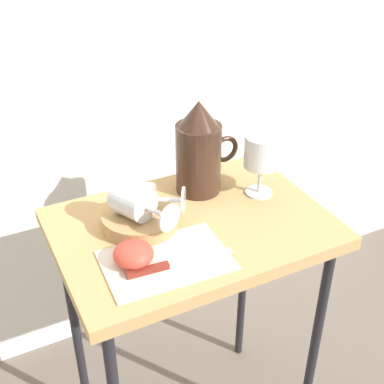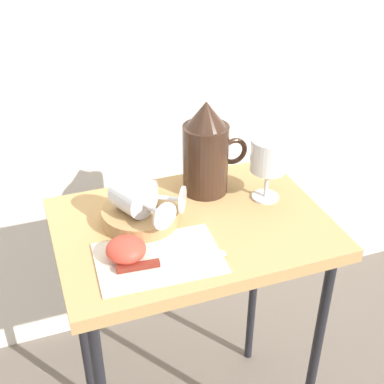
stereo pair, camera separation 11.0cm
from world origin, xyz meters
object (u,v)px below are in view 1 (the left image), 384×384
pitcher (199,156)px  table (192,251)px  wine_glass_tipped_near (134,202)px  knife (165,266)px  wine_glass_tipped_far (139,198)px  basket_tray (140,219)px  apple_half_left (133,254)px  wine_glass_upright (262,154)px

pitcher → table: bearing=-123.0°
wine_glass_tipped_near → knife: 0.16m
table → wine_glass_tipped_far: bearing=158.0°
basket_tray → apple_half_left: (-0.06, -0.12, 0.01)m
basket_tray → apple_half_left: bearing=-117.4°
apple_half_left → knife: bearing=-40.8°
wine_glass_tipped_near → wine_glass_tipped_far: wine_glass_tipped_near is taller
pitcher → apple_half_left: pitcher is taller
wine_glass_tipped_far → table: bearing=-22.0°
table → wine_glass_tipped_near: (-0.12, 0.03, 0.15)m
basket_tray → wine_glass_upright: size_ratio=1.11×
basket_tray → wine_glass_tipped_far: size_ratio=1.10×
basket_tray → wine_glass_tipped_near: bearing=-145.4°
wine_glass_upright → wine_glass_tipped_far: size_ratio=0.99×
pitcher → wine_glass_upright: (0.12, -0.08, 0.01)m
basket_tray → wine_glass_tipped_near: size_ratio=1.07×
pitcher → wine_glass_tipped_near: pitcher is taller
table → wine_glass_upright: wine_glass_upright is taller
pitcher → apple_half_left: bearing=-141.3°
pitcher → apple_half_left: size_ratio=2.85×
basket_tray → wine_glass_upright: 0.31m
wine_glass_tipped_near → apple_half_left: 0.13m
wine_glass_upright → apple_half_left: 0.39m
wine_glass_upright → knife: (-0.31, -0.15, -0.10)m
pitcher → wine_glass_upright: 0.15m
table → apple_half_left: apple_half_left is taller
basket_tray → wine_glass_tipped_near: 0.06m
pitcher → apple_half_left: (-0.24, -0.19, -0.07)m
knife → wine_glass_tipped_near: bearing=90.4°
basket_tray → wine_glass_tipped_far: (0.00, 0.00, 0.05)m
apple_half_left → knife: apple_half_left is taller
wine_glass_upright → wine_glass_tipped_near: size_ratio=0.97×
basket_tray → pitcher: size_ratio=0.74×
basket_tray → pitcher: pitcher is taller
table → apple_half_left: (-0.16, -0.08, 0.10)m
table → wine_glass_upright: (0.20, 0.04, 0.18)m
table → wine_glass_tipped_near: size_ratio=4.56×
knife → wine_glass_tipped_far: bearing=85.2°
wine_glass_tipped_far → knife: wine_glass_tipped_far is taller
basket_tray → wine_glass_upright: (0.30, -0.00, 0.09)m
basket_tray → pitcher: bearing=23.0°
basket_tray → apple_half_left: size_ratio=2.10×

